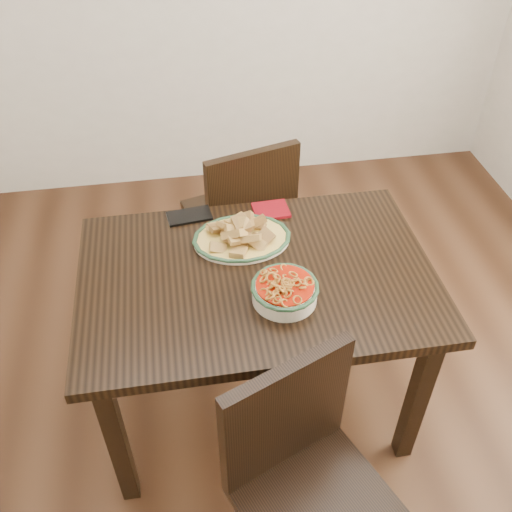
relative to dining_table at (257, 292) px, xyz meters
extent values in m
plane|color=#351E11|center=(0.06, 0.03, -0.65)|extent=(3.50, 3.50, 0.00)
cube|color=black|center=(0.00, 0.00, 0.08)|extent=(1.23, 0.82, 0.04)
cube|color=black|center=(-0.53, -0.33, -0.30)|extent=(0.06, 0.06, 0.71)
cube|color=black|center=(0.53, -0.33, -0.30)|extent=(0.06, 0.06, 0.71)
cube|color=black|center=(-0.53, 0.33, -0.30)|extent=(0.06, 0.06, 0.71)
cube|color=black|center=(0.53, 0.33, -0.30)|extent=(0.06, 0.06, 0.71)
cube|color=black|center=(0.02, 0.74, -0.22)|extent=(0.52, 0.52, 0.04)
cube|color=black|center=(0.14, 0.95, -0.45)|extent=(0.04, 0.04, 0.41)
cube|color=black|center=(-0.19, 0.86, -0.45)|extent=(0.04, 0.04, 0.41)
cube|color=black|center=(0.23, 0.62, -0.45)|extent=(0.04, 0.04, 0.41)
cube|color=black|center=(-0.09, 0.53, -0.45)|extent=(0.04, 0.04, 0.41)
cube|color=black|center=(0.08, 0.56, 0.02)|extent=(0.41, 0.15, 0.44)
cube|color=black|center=(0.07, -0.69, -0.22)|extent=(0.55, 0.55, 0.04)
cube|color=black|center=(0.16, -0.47, -0.45)|extent=(0.04, 0.04, 0.41)
cube|color=black|center=(0.00, -0.52, 0.02)|extent=(0.40, 0.20, 0.44)
ellipsoid|color=#ECE1C7|center=(-0.03, 0.18, 0.10)|extent=(0.35, 0.27, 0.02)
ellipsoid|color=gold|center=(-0.03, 0.18, 0.11)|extent=(0.34, 0.26, 0.01)
torus|color=#1C3D24|center=(-0.03, 0.18, 0.11)|extent=(0.27, 0.27, 0.01)
cylinder|color=beige|center=(0.07, -0.14, 0.13)|extent=(0.21, 0.21, 0.06)
torus|color=#1B3C24|center=(0.07, -0.14, 0.15)|extent=(0.22, 0.22, 0.02)
cylinder|color=#9D1907|center=(0.07, -0.14, 0.16)|extent=(0.19, 0.19, 0.01)
cube|color=black|center=(-0.21, 0.35, 0.10)|extent=(0.18, 0.11, 0.01)
cube|color=maroon|center=(0.11, 0.34, 0.10)|extent=(0.14, 0.12, 0.01)
camera|label=1|loc=(-0.24, -1.42, 1.44)|focal=40.00mm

